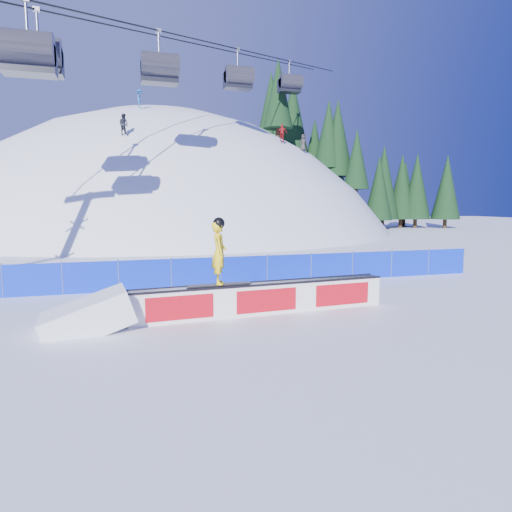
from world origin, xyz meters
name	(u,v)px	position (x,y,z in m)	size (l,w,h in m)	color
ground	(281,309)	(0.00, 0.00, 0.00)	(160.00, 160.00, 0.00)	white
snow_hill	(165,375)	(0.00, 42.00, -18.00)	(64.00, 64.00, 64.00)	white
treeline	(346,155)	(24.08, 41.59, 9.65)	(27.22, 12.12, 21.85)	#2F1F13
safety_fence	(244,271)	(0.00, 4.50, 0.60)	(22.05, 0.05, 1.30)	#0826CE
chairlift	(227,49)	(4.74, 27.49, 16.89)	(40.80, 41.70, 22.00)	gray
rail_box	(264,298)	(-0.72, -0.40, 0.48)	(8.18, 1.18, 0.98)	white
snow_ramp	(88,330)	(-5.81, -0.78, 0.00)	(2.32, 1.54, 0.87)	white
snowboarder	(219,252)	(-2.13, -0.50, 1.97)	(1.94, 0.74, 2.01)	black
distant_skiers	(204,122)	(2.94, 29.22, 10.83)	(18.39, 8.34, 5.42)	black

